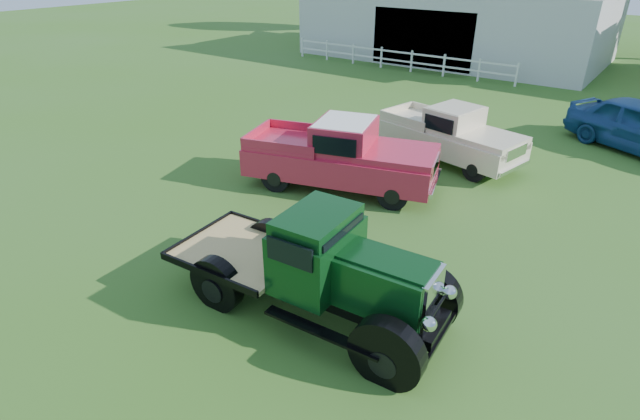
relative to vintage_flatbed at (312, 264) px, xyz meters
The scene contains 6 objects.
ground 1.93m from the vintage_flatbed, 153.42° to the left, with size 120.00×120.00×0.00m, color #426A2D.
shed_left 28.06m from the vintage_flatbed, 107.50° to the left, with size 18.80×10.20×5.60m, color #B6B6B6, non-canonical shape.
fence_rail 22.76m from the vintage_flatbed, 114.46° to the left, with size 14.20×0.16×1.20m, color white, non-canonical shape.
vintage_flatbed is the anchor object (origin of this frame).
red_pickup 5.85m from the vintage_flatbed, 118.95° to the left, with size 5.69×2.19×2.07m, color #C22340, non-canonical shape.
white_pickup 9.06m from the vintage_flatbed, 96.97° to the left, with size 4.94×1.92×1.81m, color beige, non-canonical shape.
Camera 1 is at (6.14, -6.91, 6.30)m, focal length 28.00 mm.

